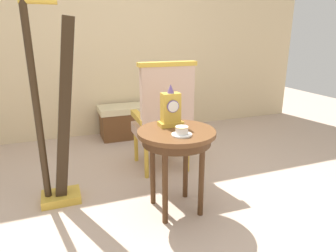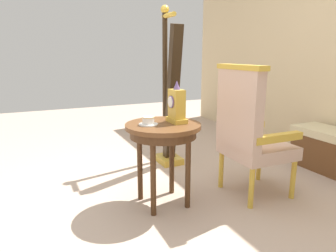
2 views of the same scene
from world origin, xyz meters
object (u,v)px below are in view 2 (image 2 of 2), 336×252
Objects in this scene: mantel_clock at (176,106)px; harp at (170,103)px; side_table at (163,135)px; armchair at (249,130)px; teacup_left at (148,121)px.

harp is at bearing 157.99° from mantel_clock.
mantel_clock is at bearing 91.07° from side_table.
armchair is at bearing 75.24° from mantel_clock.
mantel_clock is at bearing -104.76° from armchair.
side_table is 2.03× the size of mantel_clock.
side_table is at bearing -102.27° from armchair.
armchair is (0.16, 0.61, -0.23)m from mantel_clock.
harp reaches higher than armchair.
armchair is at bearing 14.88° from harp.
armchair is 0.66× the size of harp.
teacup_left is at bearing -94.22° from side_table.
armchair is at bearing 77.73° from side_table.
side_table is 0.60× the size of armchair.
harp reaches higher than side_table.
teacup_left is 0.13× the size of armchair.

